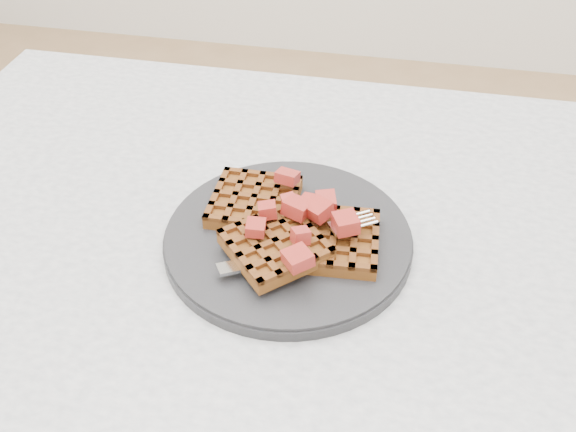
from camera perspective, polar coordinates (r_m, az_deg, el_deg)
The scene contains 5 objects.
table at distance 0.76m, azimuth 6.10°, elevation -10.95°, with size 1.20×0.80×0.75m.
plate at distance 0.69m, azimuth 0.00°, elevation -2.02°, with size 0.27×0.27×0.02m, color black.
waffles at distance 0.67m, azimuth -0.05°, elevation -1.03°, with size 0.19×0.18×0.03m.
strawberry_pile at distance 0.66m, azimuth 0.00°, elevation 0.92°, with size 0.15×0.15×0.02m, color maroon, non-canonical shape.
fork at distance 0.66m, azimuth 1.90°, elevation -2.91°, with size 0.02×0.18×0.02m, color silver, non-canonical shape.
Camera 1 is at (0.01, -0.47, 1.22)m, focal length 40.00 mm.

